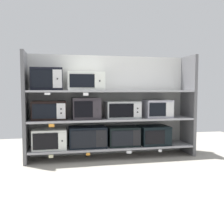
# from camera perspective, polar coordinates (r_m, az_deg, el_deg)

# --- Properties ---
(ground) EXTENTS (6.57, 6.00, 0.02)m
(ground) POSITION_cam_1_polar(r_m,az_deg,el_deg) (3.44, 3.57, -13.66)
(ground) COLOR gray
(back_panel) EXTENTS (2.77, 0.04, 1.63)m
(back_panel) POSITION_cam_1_polar(r_m,az_deg,el_deg) (4.50, -0.70, 1.45)
(back_panel) COLOR #B2B2AD
(back_panel) RESTS_ON ground
(upright_left) EXTENTS (0.05, 0.49, 1.63)m
(upright_left) POSITION_cam_1_polar(r_m,az_deg,el_deg) (4.17, -17.94, 0.96)
(upright_left) COLOR #5B5B5E
(upright_left) RESTS_ON ground
(upright_right) EXTENTS (0.05, 0.49, 1.63)m
(upright_right) POSITION_cam_1_polar(r_m,az_deg,el_deg) (4.70, 15.89, 1.40)
(upright_right) COLOR #5B5B5E
(upright_right) RESTS_ON ground
(shelf_0) EXTENTS (2.57, 0.49, 0.03)m
(shelf_0) POSITION_cam_1_polar(r_m,az_deg,el_deg) (4.33, 0.00, -7.40)
(shelf_0) COLOR #99999E
(shelf_0) RESTS_ON ground
(microwave_0) EXTENTS (0.50, 0.39, 0.30)m
(microwave_0) POSITION_cam_1_polar(r_m,az_deg,el_deg) (4.21, -13.12, -5.60)
(microwave_0) COLOR silver
(microwave_0) RESTS_ON shelf_0
(microwave_1) EXTENTS (0.57, 0.39, 0.32)m
(microwave_1) POSITION_cam_1_polar(r_m,az_deg,el_deg) (4.23, -5.24, -5.28)
(microwave_1) COLOR black
(microwave_1) RESTS_ON shelf_0
(microwave_2) EXTENTS (0.49, 0.38, 0.31)m
(microwave_2) POSITION_cam_1_polar(r_m,az_deg,el_deg) (4.34, 2.33, -5.13)
(microwave_2) COLOR black
(microwave_2) RESTS_ON shelf_0
(microwave_3) EXTENTS (0.47, 0.43, 0.30)m
(microwave_3) POSITION_cam_1_polar(r_m,az_deg,el_deg) (4.49, 8.82, -4.84)
(microwave_3) COLOR black
(microwave_3) RESTS_ON shelf_0
(price_tag_0) EXTENTS (0.07, 0.00, 0.05)m
(price_tag_0) POSITION_cam_1_polar(r_m,az_deg,el_deg) (4.01, -12.82, -9.16)
(price_tag_0) COLOR beige
(price_tag_1) EXTENTS (0.06, 0.00, 0.04)m
(price_tag_1) POSITION_cam_1_polar(r_m,az_deg,el_deg) (4.04, -5.08, -8.90)
(price_tag_1) COLOR orange
(price_tag_2) EXTENTS (0.08, 0.00, 0.04)m
(price_tag_2) POSITION_cam_1_polar(r_m,az_deg,el_deg) (4.16, 3.64, -8.51)
(price_tag_2) COLOR white
(price_tag_3) EXTENTS (0.06, 0.00, 0.04)m
(price_tag_3) POSITION_cam_1_polar(r_m,az_deg,el_deg) (4.32, 10.17, -8.08)
(price_tag_3) COLOR white
(shelf_1) EXTENTS (2.57, 0.49, 0.03)m
(shelf_1) POSITION_cam_1_polar(r_m,az_deg,el_deg) (4.26, 0.00, -1.54)
(shelf_1) COLOR #99999E
(microwave_4) EXTENTS (0.50, 0.34, 0.28)m
(microwave_4) POSITION_cam_1_polar(r_m,az_deg,el_deg) (4.15, -13.25, 0.34)
(microwave_4) COLOR black
(microwave_4) RESTS_ON shelf_1
(microwave_5) EXTENTS (0.42, 0.40, 0.33)m
(microwave_5) POSITION_cam_1_polar(r_m,az_deg,el_deg) (4.18, -5.53, 0.77)
(microwave_5) COLOR #2F2A2F
(microwave_5) RESTS_ON shelf_1
(microwave_6) EXTENTS (0.54, 0.35, 0.27)m
(microwave_6) POSITION_cam_1_polar(r_m,az_deg,el_deg) (4.28, 2.22, 0.49)
(microwave_6) COLOR #B5B8B9
(microwave_6) RESTS_ON shelf_1
(microwave_7) EXTENTS (0.43, 0.38, 0.28)m
(microwave_7) POSITION_cam_1_polar(r_m,az_deg,el_deg) (4.46, 9.53, 0.70)
(microwave_7) COLOR #B1B0BE
(microwave_7) RESTS_ON shelf_1
(price_tag_4) EXTENTS (0.08, 0.00, 0.05)m
(price_tag_4) POSITION_cam_1_polar(r_m,az_deg,el_deg) (3.93, -12.71, -2.82)
(price_tag_4) COLOR orange
(shelf_2) EXTENTS (2.57, 0.49, 0.03)m
(shelf_2) POSITION_cam_1_polar(r_m,az_deg,el_deg) (4.24, 0.00, 4.45)
(shelf_2) COLOR #99999E
(microwave_8) EXTENTS (0.46, 0.39, 0.33)m
(microwave_8) POSITION_cam_1_polar(r_m,az_deg,el_deg) (4.14, -13.68, 6.79)
(microwave_8) COLOR black
(microwave_8) RESTS_ON shelf_2
(microwave_9) EXTENTS (0.55, 0.36, 0.28)m
(microwave_9) POSITION_cam_1_polar(r_m,az_deg,el_deg) (4.17, -5.61, 6.53)
(microwave_9) COLOR silver
(microwave_9) RESTS_ON shelf_2
(price_tag_5) EXTENTS (0.08, 0.00, 0.03)m
(price_tag_5) POSITION_cam_1_polar(r_m,az_deg,el_deg) (3.90, -13.53, 3.77)
(price_tag_5) COLOR white
(price_tag_6) EXTENTS (0.08, 0.00, 0.04)m
(price_tag_6) POSITION_cam_1_polar(r_m,az_deg,el_deg) (3.92, -5.57, 3.80)
(price_tag_6) COLOR white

